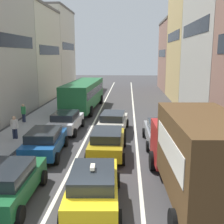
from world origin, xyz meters
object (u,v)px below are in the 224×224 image
pedestrian_mid_sidewalk (24,112)px  sedan_right_lane_behind_truck (161,132)px  removalist_box_truck (196,153)px  sedan_centre_lane_second (107,142)px  pedestrian_near_kerb (15,127)px  hatchback_centre_lane_third (113,122)px  sedan_left_lane_front (8,183)px  taxi_centre_lane_front (93,186)px  wagon_left_lane_second (45,141)px  sedan_left_lane_third (66,121)px  bus_mid_queue_primary (84,93)px

pedestrian_mid_sidewalk → sedan_right_lane_behind_truck: bearing=-83.9°
removalist_box_truck → sedan_centre_lane_second: 6.24m
pedestrian_near_kerb → pedestrian_mid_sidewalk: (-1.11, 4.60, 0.00)m
pedestrian_mid_sidewalk → pedestrian_near_kerb: bearing=-136.0°
removalist_box_truck → hatchback_centre_lane_third: bearing=18.0°
removalist_box_truck → sedan_left_lane_front: removalist_box_truck is taller
taxi_centre_lane_front → wagon_left_lane_second: 6.28m
sedan_left_lane_third → sedan_left_lane_front: bearing=-178.4°
removalist_box_truck → bus_mid_queue_primary: 19.32m
hatchback_centre_lane_third → bus_mid_queue_primary: size_ratio=0.42×
sedan_centre_lane_second → bus_mid_queue_primary: bus_mid_queue_primary is taller
wagon_left_lane_second → sedan_left_lane_third: (0.14, 4.90, 0.00)m
taxi_centre_lane_front → sedan_right_lane_behind_truck: 8.35m
pedestrian_mid_sidewalk → sedan_left_lane_front: bearing=-131.7°
sedan_centre_lane_second → wagon_left_lane_second: same height
sedan_left_lane_third → pedestrian_near_kerb: size_ratio=2.62×
sedan_right_lane_behind_truck → pedestrian_mid_sidewalk: size_ratio=2.62×
sedan_left_lane_third → pedestrian_near_kerb: 3.74m
hatchback_centre_lane_third → bus_mid_queue_primary: bus_mid_queue_primary is taller
sedan_left_lane_front → wagon_left_lane_second: 5.21m
wagon_left_lane_second → pedestrian_mid_sidewalk: pedestrian_mid_sidewalk is taller
pedestrian_near_kerb → sedan_right_lane_behind_truck: bearing=93.3°
hatchback_centre_lane_third → pedestrian_near_kerb: (-6.36, -2.42, 0.15)m
pedestrian_mid_sidewalk → wagon_left_lane_second: bearing=-121.2°
sedan_centre_lane_second → pedestrian_mid_sidewalk: bearing=47.0°
sedan_left_lane_front → pedestrian_near_kerb: size_ratio=2.61×
sedan_left_lane_front → pedestrian_mid_sidewalk: pedestrian_mid_sidewalk is taller
taxi_centre_lane_front → sedan_left_lane_front: taxi_centre_lane_front is taller
sedan_left_lane_third → pedestrian_near_kerb: bearing=130.7°
removalist_box_truck → sedan_right_lane_behind_truck: (-0.48, 7.08, -1.18)m
sedan_centre_lane_second → wagon_left_lane_second: 3.52m
hatchback_centre_lane_third → bus_mid_queue_primary: (-3.43, 8.28, 0.96)m
hatchback_centre_lane_third → sedan_left_lane_front: bearing=164.7°
wagon_left_lane_second → sedan_right_lane_behind_truck: (6.75, 2.36, 0.00)m
taxi_centre_lane_front → hatchback_centre_lane_third: size_ratio=1.00×
removalist_box_truck → hatchback_centre_lane_third: size_ratio=1.77×
removalist_box_truck → taxi_centre_lane_front: removalist_box_truck is taller
sedan_left_lane_third → sedan_right_lane_behind_truck: size_ratio=1.00×
wagon_left_lane_second → pedestrian_near_kerb: (-2.77, 2.55, 0.15)m
sedan_left_lane_front → sedan_right_lane_behind_truck: bearing=-42.6°
pedestrian_near_kerb → hatchback_centre_lane_third: bearing=115.4°
wagon_left_lane_second → bus_mid_queue_primary: bus_mid_queue_primary is taller
removalist_box_truck → sedan_right_lane_behind_truck: bearing=1.3°
wagon_left_lane_second → removalist_box_truck: bearing=-126.1°
wagon_left_lane_second → sedan_right_lane_behind_truck: same height
sedan_left_lane_third → sedan_centre_lane_second: bearing=-142.9°
bus_mid_queue_primary → hatchback_centre_lane_third: bearing=-155.2°
sedan_left_lane_front → sedan_centre_lane_second: (3.40, 5.36, 0.00)m
sedan_centre_lane_second → wagon_left_lane_second: (-3.52, -0.15, 0.00)m
sedan_left_lane_third → bus_mid_queue_primary: (0.02, 8.35, 0.96)m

